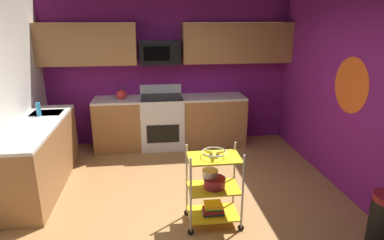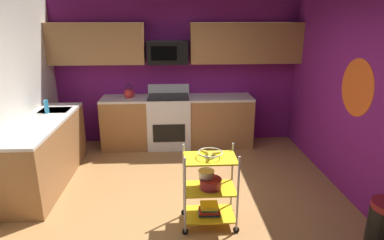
# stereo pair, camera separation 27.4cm
# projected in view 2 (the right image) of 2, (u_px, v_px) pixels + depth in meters

# --- Properties ---
(floor) EXTENTS (4.40, 4.80, 0.04)m
(floor) POSITION_uv_depth(u_px,v_px,m) (181.00, 208.00, 4.15)
(floor) COLOR #A87542
(floor) RESTS_ON ground
(wall_back) EXTENTS (4.52, 0.06, 2.60)m
(wall_back) POSITION_uv_depth(u_px,v_px,m) (177.00, 73.00, 6.07)
(wall_back) COLOR #751970
(wall_back) RESTS_ON ground
(wall_right) EXTENTS (0.06, 4.80, 2.60)m
(wall_right) POSITION_uv_depth(u_px,v_px,m) (368.00, 104.00, 3.88)
(wall_right) COLOR #751970
(wall_right) RESTS_ON ground
(wall_flower_decal) EXTENTS (0.00, 0.72, 0.72)m
(wall_flower_decal) POSITION_uv_depth(u_px,v_px,m) (357.00, 88.00, 4.05)
(wall_flower_decal) COLOR #E5591E
(counter_run) EXTENTS (3.55, 2.64, 0.92)m
(counter_run) POSITION_uv_depth(u_px,v_px,m) (128.00, 133.00, 5.42)
(counter_run) COLOR #9E6B3D
(counter_run) RESTS_ON ground
(oven_range) EXTENTS (0.76, 0.65, 1.10)m
(oven_range) POSITION_uv_depth(u_px,v_px,m) (169.00, 121.00, 6.00)
(oven_range) COLOR white
(oven_range) RESTS_ON ground
(upper_cabinets) EXTENTS (4.40, 0.33, 0.70)m
(upper_cabinets) POSITION_uv_depth(u_px,v_px,m) (178.00, 43.00, 5.73)
(upper_cabinets) COLOR #9E6B3D
(microwave) EXTENTS (0.70, 0.39, 0.40)m
(microwave) POSITION_uv_depth(u_px,v_px,m) (168.00, 52.00, 5.73)
(microwave) COLOR black
(rolling_cart) EXTENTS (0.63, 0.40, 0.91)m
(rolling_cart) POSITION_uv_depth(u_px,v_px,m) (210.00, 188.00, 3.66)
(rolling_cart) COLOR silver
(rolling_cart) RESTS_ON ground
(fruit_bowl) EXTENTS (0.27, 0.27, 0.07)m
(fruit_bowl) POSITION_uv_depth(u_px,v_px,m) (210.00, 153.00, 3.54)
(fruit_bowl) COLOR silver
(fruit_bowl) RESTS_ON rolling_cart
(mixing_bowl_large) EXTENTS (0.25, 0.25, 0.11)m
(mixing_bowl_large) POSITION_uv_depth(u_px,v_px,m) (210.00, 183.00, 3.65)
(mixing_bowl_large) COLOR maroon
(mixing_bowl_large) RESTS_ON rolling_cart
(mixing_bowl_small) EXTENTS (0.18, 0.18, 0.08)m
(mixing_bowl_small) POSITION_uv_depth(u_px,v_px,m) (206.00, 174.00, 3.65)
(mixing_bowl_small) COLOR silver
(mixing_bowl_small) RESTS_ON rolling_cart
(book_stack) EXTENTS (0.25, 0.17, 0.12)m
(book_stack) POSITION_uv_depth(u_px,v_px,m) (209.00, 209.00, 3.74)
(book_stack) COLOR #1E4C8C
(book_stack) RESTS_ON rolling_cart
(kettle) EXTENTS (0.21, 0.18, 0.26)m
(kettle) POSITION_uv_depth(u_px,v_px,m) (129.00, 93.00, 5.80)
(kettle) COLOR red
(kettle) RESTS_ON counter_run
(dish_soap_bottle) EXTENTS (0.06, 0.06, 0.20)m
(dish_soap_bottle) POSITION_uv_depth(u_px,v_px,m) (46.00, 107.00, 4.85)
(dish_soap_bottle) COLOR #2D8CBF
(dish_soap_bottle) RESTS_ON counter_run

